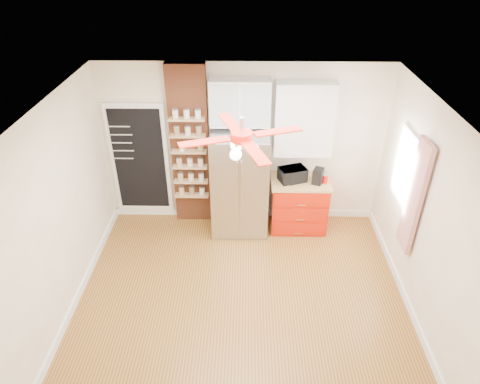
{
  "coord_description": "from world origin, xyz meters",
  "views": [
    {
      "loc": [
        0.06,
        -4.23,
        4.37
      ],
      "look_at": [
        -0.04,
        0.9,
        1.16
      ],
      "focal_mm": 32.0,
      "sensor_mm": 36.0,
      "label": 1
    }
  ],
  "objects_px": {
    "ceiling_fan": "(242,137)",
    "toaster_oven": "(292,175)",
    "canister_left": "(325,179)",
    "pantry_jar_oats": "(182,147)",
    "coffee_maker": "(318,176)",
    "red_cabinet": "(298,204)",
    "fridge": "(240,183)"
  },
  "relations": [
    {
      "from": "red_cabinet",
      "to": "canister_left",
      "type": "height_order",
      "value": "canister_left"
    },
    {
      "from": "fridge",
      "to": "red_cabinet",
      "type": "height_order",
      "value": "fridge"
    },
    {
      "from": "coffee_maker",
      "to": "red_cabinet",
      "type": "bearing_deg",
      "value": -170.85
    },
    {
      "from": "red_cabinet",
      "to": "toaster_oven",
      "type": "distance_m",
      "value": 0.58
    },
    {
      "from": "red_cabinet",
      "to": "toaster_oven",
      "type": "xyz_separation_m",
      "value": [
        -0.14,
        -0.01,
        0.56
      ]
    },
    {
      "from": "fridge",
      "to": "red_cabinet",
      "type": "xyz_separation_m",
      "value": [
        0.97,
        0.05,
        -0.42
      ]
    },
    {
      "from": "ceiling_fan",
      "to": "canister_left",
      "type": "bearing_deg",
      "value": 51.44
    },
    {
      "from": "ceiling_fan",
      "to": "coffee_maker",
      "type": "height_order",
      "value": "ceiling_fan"
    },
    {
      "from": "coffee_maker",
      "to": "canister_left",
      "type": "relative_size",
      "value": 1.75
    },
    {
      "from": "red_cabinet",
      "to": "ceiling_fan",
      "type": "relative_size",
      "value": 0.67
    },
    {
      "from": "fridge",
      "to": "ceiling_fan",
      "type": "bearing_deg",
      "value": -88.24
    },
    {
      "from": "red_cabinet",
      "to": "canister_left",
      "type": "bearing_deg",
      "value": -9.43
    },
    {
      "from": "ceiling_fan",
      "to": "toaster_oven",
      "type": "bearing_deg",
      "value": 64.95
    },
    {
      "from": "toaster_oven",
      "to": "fridge",
      "type": "bearing_deg",
      "value": 162.75
    },
    {
      "from": "red_cabinet",
      "to": "pantry_jar_oats",
      "type": "bearing_deg",
      "value": 177.42
    },
    {
      "from": "canister_left",
      "to": "coffee_maker",
      "type": "bearing_deg",
      "value": -177.62
    },
    {
      "from": "red_cabinet",
      "to": "pantry_jar_oats",
      "type": "height_order",
      "value": "pantry_jar_oats"
    },
    {
      "from": "toaster_oven",
      "to": "canister_left",
      "type": "relative_size",
      "value": 2.92
    },
    {
      "from": "fridge",
      "to": "toaster_oven",
      "type": "distance_m",
      "value": 0.84
    },
    {
      "from": "toaster_oven",
      "to": "pantry_jar_oats",
      "type": "bearing_deg",
      "value": 156.82
    },
    {
      "from": "ceiling_fan",
      "to": "coffee_maker",
      "type": "bearing_deg",
      "value": 53.87
    },
    {
      "from": "red_cabinet",
      "to": "toaster_oven",
      "type": "height_order",
      "value": "toaster_oven"
    },
    {
      "from": "red_cabinet",
      "to": "ceiling_fan",
      "type": "distance_m",
      "value": 2.75
    },
    {
      "from": "ceiling_fan",
      "to": "pantry_jar_oats",
      "type": "relative_size",
      "value": 11.39
    },
    {
      "from": "canister_left",
      "to": "ceiling_fan",
      "type": "bearing_deg",
      "value": -128.56
    },
    {
      "from": "canister_left",
      "to": "pantry_jar_oats",
      "type": "distance_m",
      "value": 2.3
    },
    {
      "from": "red_cabinet",
      "to": "pantry_jar_oats",
      "type": "xyz_separation_m",
      "value": [
        -1.88,
        0.08,
        0.98
      ]
    },
    {
      "from": "canister_left",
      "to": "fridge",
      "type": "bearing_deg",
      "value": 179.51
    },
    {
      "from": "coffee_maker",
      "to": "toaster_oven",
      "type": "bearing_deg",
      "value": -164.77
    },
    {
      "from": "coffee_maker",
      "to": "ceiling_fan",
      "type": "bearing_deg",
      "value": -102.62
    },
    {
      "from": "toaster_oven",
      "to": "canister_left",
      "type": "bearing_deg",
      "value": -26.09
    },
    {
      "from": "red_cabinet",
      "to": "fridge",
      "type": "bearing_deg",
      "value": -177.05
    }
  ]
}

